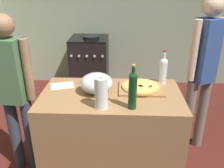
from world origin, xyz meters
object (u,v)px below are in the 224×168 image
at_px(stove, 90,64).
at_px(person_in_red, 203,68).
at_px(pizza, 141,86).
at_px(mixing_bowl, 96,83).
at_px(wine_bottle_amber, 163,69).
at_px(wine_bottle_dark, 133,89).
at_px(paper_towel_roll, 101,93).
at_px(person_in_stripes, 14,89).

xyz_separation_m(stove, person_in_red, (1.38, -1.56, 0.52)).
xyz_separation_m(pizza, mixing_bowl, (-0.40, -0.07, 0.06)).
relative_size(wine_bottle_amber, wine_bottle_dark, 0.90).
distance_m(pizza, person_in_red, 0.75).
bearing_deg(pizza, wine_bottle_dark, -105.14).
bearing_deg(person_in_red, paper_towel_roll, -144.17).
height_order(stove, person_in_stripes, person_in_stripes).
bearing_deg(paper_towel_roll, pizza, 45.90).
bearing_deg(stove, pizza, -69.23).
xyz_separation_m(mixing_bowl, wine_bottle_amber, (0.61, 0.24, 0.05)).
relative_size(wine_bottle_dark, person_in_stripes, 0.23).
xyz_separation_m(pizza, wine_bottle_dark, (-0.09, -0.34, 0.13)).
bearing_deg(paper_towel_roll, stove, 99.96).
relative_size(stove, person_in_stripes, 0.62).
bearing_deg(mixing_bowl, stove, 99.47).
bearing_deg(wine_bottle_dark, pizza, 74.86).
relative_size(paper_towel_roll, person_in_stripes, 0.16).
bearing_deg(person_in_stripes, mixing_bowl, -2.94).
distance_m(mixing_bowl, person_in_stripes, 0.77).
distance_m(wine_bottle_amber, person_in_red, 0.49).
xyz_separation_m(paper_towel_roll, wine_bottle_amber, (0.55, 0.51, 0.01)).
relative_size(paper_towel_roll, person_in_red, 0.15).
distance_m(mixing_bowl, wine_bottle_dark, 0.41).
distance_m(person_in_stripes, person_in_red, 1.86).
distance_m(pizza, wine_bottle_dark, 0.38).
height_order(pizza, wine_bottle_dark, wine_bottle_dark).
relative_size(mixing_bowl, wine_bottle_amber, 0.89).
bearing_deg(stove, person_in_red, -48.38).
height_order(paper_towel_roll, person_in_red, person_in_red).
bearing_deg(paper_towel_roll, wine_bottle_amber, 42.87).
distance_m(pizza, mixing_bowl, 0.41).
distance_m(stove, person_in_red, 2.15).
xyz_separation_m(paper_towel_roll, person_in_red, (0.99, 0.71, -0.05)).
height_order(mixing_bowl, wine_bottle_amber, wine_bottle_amber).
xyz_separation_m(stove, person_in_stripes, (-0.43, -1.96, 0.44)).
height_order(mixing_bowl, stove, mixing_bowl).
bearing_deg(paper_towel_roll, person_in_red, 35.83).
bearing_deg(wine_bottle_dark, stove, 105.70).
bearing_deg(wine_bottle_dark, person_in_stripes, 163.86).
xyz_separation_m(wine_bottle_dark, person_in_red, (0.75, 0.71, -0.08)).
height_order(mixing_bowl, person_in_red, person_in_red).
height_order(pizza, person_in_red, person_in_red).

